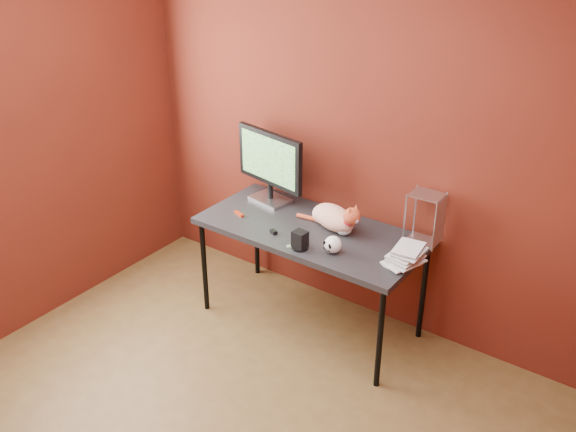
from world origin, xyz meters
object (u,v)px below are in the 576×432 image
Objects in this scene: skull_mug at (333,245)px; book_stack at (404,163)px; desk at (311,235)px; cat at (334,218)px; speaker at (300,241)px; monitor at (270,163)px.

book_stack is at bearing 41.08° from skull_mug.
book_stack is (0.35, 0.15, 0.57)m from skull_mug.
desk is 2.96× the size of cat.
cat reaches higher than desk.
desk is 1.20× the size of book_stack.
speaker is at bearing -71.06° from desk.
desk is 2.53× the size of monitor.
monitor is 0.86m from skull_mug.
desk is 0.29m from speaker.
monitor is at bearing 171.41° from skull_mug.
desk is at bearing -128.25° from cat.
monitor is at bearing 158.94° from desk.
cat reaches higher than skull_mug.
book_stack is at bearing 27.94° from speaker.
cat is at bearing 137.91° from skull_mug.
speaker is (-0.03, -0.34, -0.03)m from cat.
skull_mug reaches higher than desk.
skull_mug is 0.99× the size of speaker.
monitor is 1.17× the size of cat.
cat is 0.34m from speaker.
desk is 0.35m from skull_mug.
monitor is at bearing 169.32° from book_stack.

